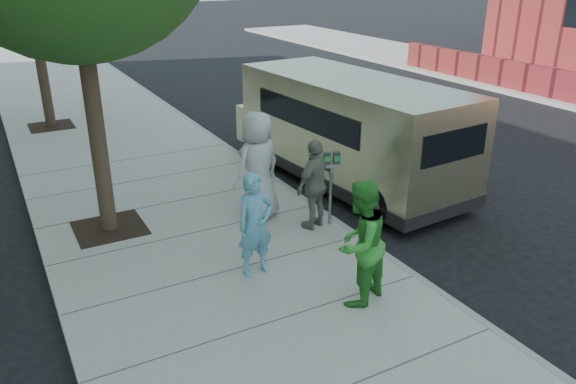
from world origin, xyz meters
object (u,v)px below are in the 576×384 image
at_px(parking_meter, 331,173).
at_px(person_officer, 255,225).
at_px(person_green_shirt, 360,243).
at_px(person_gray_shirt, 258,166).
at_px(person_striped_polo, 316,184).
at_px(van, 347,128).

xyz_separation_m(parking_meter, person_officer, (-1.90, -0.88, -0.19)).
height_order(person_green_shirt, person_gray_shirt, person_gray_shirt).
relative_size(person_officer, person_striped_polo, 0.99).
xyz_separation_m(person_officer, person_striped_polo, (1.62, 0.93, 0.01)).
bearing_deg(parking_meter, person_gray_shirt, 157.60).
bearing_deg(person_gray_shirt, parking_meter, 121.47).
relative_size(van, person_striped_polo, 3.90).
relative_size(parking_meter, person_gray_shirt, 0.69).
bearing_deg(van, parking_meter, -134.75).
distance_m(parking_meter, person_officer, 2.11).
height_order(parking_meter, person_green_shirt, person_green_shirt).
bearing_deg(van, person_gray_shirt, -162.65).
distance_m(person_officer, person_striped_polo, 1.87).
bearing_deg(person_green_shirt, person_officer, -78.93).
distance_m(person_officer, person_gray_shirt, 2.03).
xyz_separation_m(van, person_green_shirt, (-2.67, -4.24, -0.17)).
relative_size(person_green_shirt, person_striped_polo, 1.10).
bearing_deg(van, person_green_shirt, -126.65).
height_order(person_officer, person_striped_polo, person_striped_polo).
bearing_deg(person_striped_polo, parking_meter, 149.99).
bearing_deg(person_officer, person_green_shirt, -61.04).
bearing_deg(parking_meter, person_striped_polo, -169.33).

